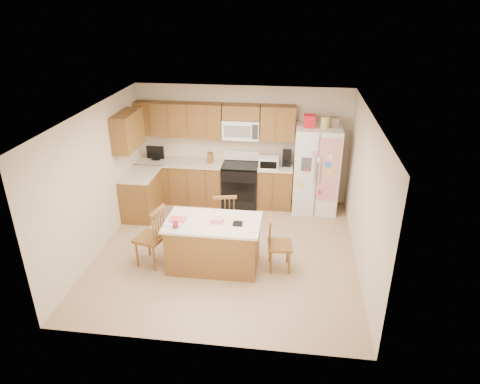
# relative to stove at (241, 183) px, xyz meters

# --- Properties ---
(ground) EXTENTS (4.50, 4.50, 0.00)m
(ground) POSITION_rel_stove_xyz_m (0.00, -1.94, -0.47)
(ground) COLOR #A67D56
(ground) RESTS_ON ground
(room_shell) EXTENTS (4.60, 4.60, 2.52)m
(room_shell) POSITION_rel_stove_xyz_m (0.00, -1.94, 0.97)
(room_shell) COLOR beige
(room_shell) RESTS_ON ground
(cabinetry) EXTENTS (3.36, 1.56, 2.15)m
(cabinetry) POSITION_rel_stove_xyz_m (-0.98, -0.15, 0.44)
(cabinetry) COLOR brown
(cabinetry) RESTS_ON ground
(stove) EXTENTS (0.76, 0.65, 1.13)m
(stove) POSITION_rel_stove_xyz_m (0.00, 0.00, 0.00)
(stove) COLOR black
(stove) RESTS_ON ground
(refrigerator) EXTENTS (0.90, 0.79, 2.04)m
(refrigerator) POSITION_rel_stove_xyz_m (1.57, -0.06, 0.45)
(refrigerator) COLOR white
(refrigerator) RESTS_ON ground
(island) EXTENTS (1.54, 0.90, 0.93)m
(island) POSITION_rel_stove_xyz_m (-0.15, -2.39, -0.05)
(island) COLOR brown
(island) RESTS_ON ground
(windsor_chair_left) EXTENTS (0.53, 0.54, 1.06)m
(windsor_chair_left) POSITION_rel_stove_xyz_m (-1.18, -2.46, 0.03)
(windsor_chair_left) COLOR brown
(windsor_chair_left) RESTS_ON ground
(windsor_chair_back) EXTENTS (0.51, 0.50, 1.01)m
(windsor_chair_back) POSITION_rel_stove_xyz_m (-0.08, -1.63, 0.00)
(windsor_chair_back) COLOR brown
(windsor_chair_back) RESTS_ON ground
(windsor_chair_right) EXTENTS (0.44, 0.45, 0.96)m
(windsor_chair_right) POSITION_rel_stove_xyz_m (0.92, -2.34, -0.02)
(windsor_chair_right) COLOR brown
(windsor_chair_right) RESTS_ON ground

